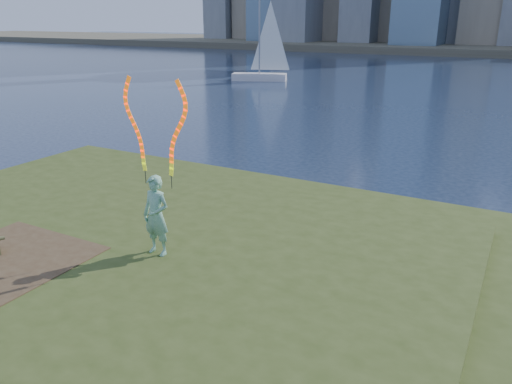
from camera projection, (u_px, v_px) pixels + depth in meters
The scene contains 6 objects.
ground at pixel (179, 256), 12.77m from camera, with size 320.00×320.00×0.00m, color #18243D.
grassy_knoll at pixel (114, 284), 10.75m from camera, with size 20.00×18.00×0.80m.
dirt_patch at pixel (7, 259), 10.85m from camera, with size 3.20×3.00×0.02m, color #47331E.
far_shore at pixel (494, 47), 91.18m from camera, with size 320.00×40.00×1.20m, color #514B3B.
woman_with_ribbons at pixel (156, 194), 10.69m from camera, with size 2.12×0.45×4.16m.
sailboat at pixel (262, 65), 47.65m from camera, with size 5.45×3.37×8.34m.
Camera 1 is at (7.25, -9.14, 5.77)m, focal length 35.00 mm.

